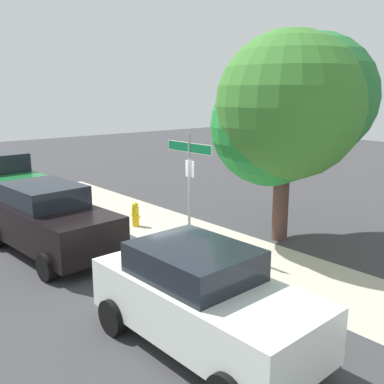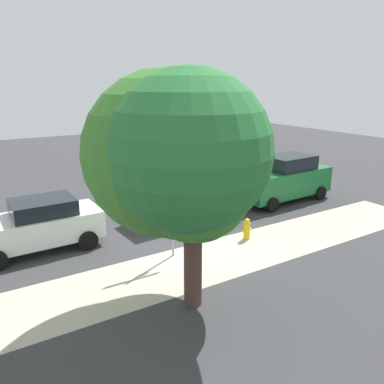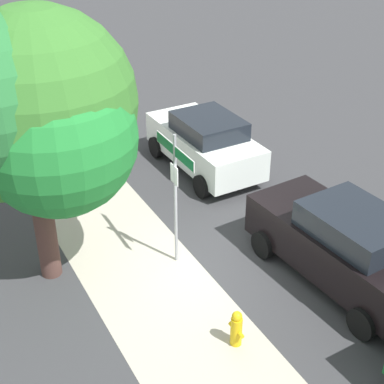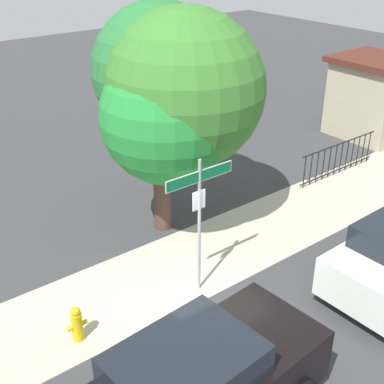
{
  "view_description": "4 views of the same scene",
  "coord_description": "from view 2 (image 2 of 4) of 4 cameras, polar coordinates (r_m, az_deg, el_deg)",
  "views": [
    {
      "loc": [
        8.93,
        -6.76,
        4.16
      ],
      "look_at": [
        1.13,
        -0.06,
        1.81
      ],
      "focal_mm": 41.28,
      "sensor_mm": 36.0,
      "label": 1
    },
    {
      "loc": [
        5.75,
        10.18,
        5.4
      ],
      "look_at": [
        -0.13,
        0.55,
        2.08
      ],
      "focal_mm": 35.32,
      "sensor_mm": 36.0,
      "label": 2
    },
    {
      "loc": [
        -8.99,
        5.12,
        8.04
      ],
      "look_at": [
        0.68,
        -0.11,
        1.56
      ],
      "focal_mm": 53.89,
      "sensor_mm": 36.0,
      "label": 3
    },
    {
      "loc": [
        -5.34,
        -6.84,
        7.28
      ],
      "look_at": [
        0.97,
        1.27,
        1.92
      ],
      "focal_mm": 48.47,
      "sensor_mm": 36.0,
      "label": 4
    }
  ],
  "objects": [
    {
      "name": "ground_plane",
      "position": [
        12.88,
        -1.79,
        -8.39
      ],
      "size": [
        60.0,
        60.0,
        0.0
      ],
      "primitive_type": "plane",
      "color": "#38383A"
    },
    {
      "name": "sidewalk_strip",
      "position": [
        11.05,
        -7.62,
        -13.0
      ],
      "size": [
        24.0,
        2.6,
        0.0
      ],
      "primitive_type": "cube",
      "color": "#B4AB99",
      "rests_on": "ground_plane"
    },
    {
      "name": "street_sign",
      "position": [
        11.56,
        -3.0,
        0.36
      ],
      "size": [
        1.67,
        0.07,
        3.15
      ],
      "color": "#9EA0A5",
      "rests_on": "ground_plane"
    },
    {
      "name": "shade_tree",
      "position": [
        8.42,
        -1.79,
        4.55
      ],
      "size": [
        4.08,
        4.65,
        5.72
      ],
      "color": "#4E342D",
      "rests_on": "ground_plane"
    },
    {
      "name": "car_green",
      "position": [
        18.05,
        13.79,
        1.97
      ],
      "size": [
        4.75,
        2.17,
        2.11
      ],
      "rotation": [
        0.0,
        0.0,
        0.04
      ],
      "color": "#1A672F",
      "rests_on": "ground_plane"
    },
    {
      "name": "car_black",
      "position": [
        15.37,
        -0.4,
        -0.54
      ],
      "size": [
        4.57,
        2.26,
        1.82
      ],
      "rotation": [
        0.0,
        0.0,
        0.07
      ],
      "color": "black",
      "rests_on": "ground_plane"
    },
    {
      "name": "car_white",
      "position": [
        13.42,
        -22.17,
        -4.59
      ],
      "size": [
        4.09,
        2.04,
        1.71
      ],
      "rotation": [
        0.0,
        0.0,
        0.02
      ],
      "color": "white",
      "rests_on": "ground_plane"
    },
    {
      "name": "fire_hydrant",
      "position": [
        13.53,
        8.28,
        -5.54
      ],
      "size": [
        0.42,
        0.22,
        0.78
      ],
      "color": "yellow",
      "rests_on": "ground_plane"
    }
  ]
}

